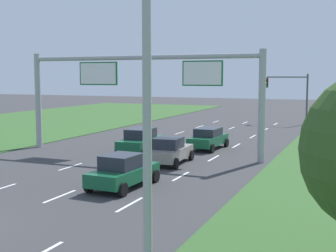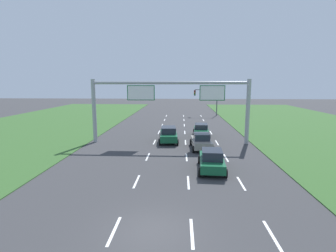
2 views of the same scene
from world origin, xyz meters
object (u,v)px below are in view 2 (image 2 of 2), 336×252
at_px(car_mid_lane, 201,141).
at_px(car_near_red, 169,134).
at_px(car_lead_silver, 212,160).
at_px(sign_gantry, 171,99).
at_px(car_far_ahead, 201,130).
at_px(traffic_light_mast, 207,97).

bearing_deg(car_mid_lane, car_near_red, 135.64).
xyz_separation_m(car_near_red, car_lead_silver, (3.74, -9.65, -0.06)).
relative_size(car_lead_silver, sign_gantry, 0.25).
bearing_deg(car_far_ahead, sign_gantry, -129.90).
xyz_separation_m(car_near_red, traffic_light_mast, (6.70, 24.65, 3.01)).
height_order(car_near_red, car_lead_silver, car_near_red).
distance_m(car_mid_lane, traffic_light_mast, 28.09).
height_order(car_mid_lane, sign_gantry, sign_gantry).
height_order(car_near_red, car_mid_lane, car_near_red).
bearing_deg(car_near_red, car_lead_silver, -72.11).
height_order(car_lead_silver, car_far_ahead, car_lead_silver).
xyz_separation_m(car_lead_silver, car_mid_lane, (-0.29, 6.57, -0.01)).
height_order(car_lead_silver, traffic_light_mast, traffic_light_mast).
distance_m(car_near_red, sign_gantry, 4.07).
height_order(sign_gantry, traffic_light_mast, sign_gantry).
bearing_deg(sign_gantry, car_lead_silver, -69.14).
distance_m(car_mid_lane, car_far_ahead, 6.46).
distance_m(car_far_ahead, traffic_light_mast, 21.69).
relative_size(car_far_ahead, traffic_light_mast, 0.78).
xyz_separation_m(car_mid_lane, traffic_light_mast, (3.24, 27.74, 3.08)).
bearing_deg(sign_gantry, car_mid_lane, -38.50).
xyz_separation_m(car_mid_lane, car_far_ahead, (0.45, 6.45, 0.01)).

